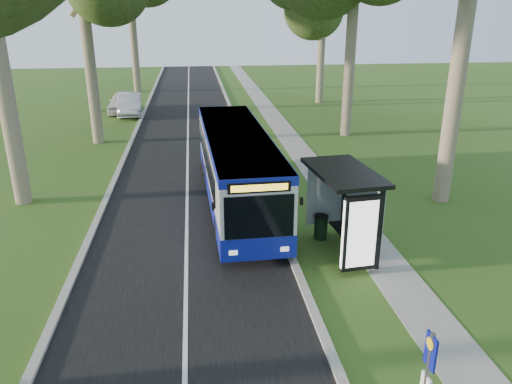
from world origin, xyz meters
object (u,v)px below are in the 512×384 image
(bus, at_px, (237,168))
(litter_bin, at_px, (321,227))
(car_white, at_px, (123,102))
(car_silver, at_px, (130,104))
(bus_shelter, at_px, (351,200))
(bus_stop_sign, at_px, (426,380))

(bus, height_order, litter_bin, bus)
(car_white, xyz_separation_m, car_silver, (0.65, -1.13, -0.01))
(bus, relative_size, car_white, 2.44)
(bus, height_order, car_silver, bus)
(bus, xyz_separation_m, litter_bin, (2.71, -3.79, -1.15))
(bus, distance_m, bus_shelter, 6.30)
(bus_shelter, bearing_deg, bus_stop_sign, -103.35)
(car_silver, bearing_deg, bus, -75.98)
(bus_stop_sign, xyz_separation_m, bus_shelter, (0.98, 7.69, 0.44))
(bus_stop_sign, bearing_deg, car_white, 104.23)
(bus_shelter, distance_m, car_white, 28.36)
(car_silver, bearing_deg, litter_bin, -72.89)
(litter_bin, bearing_deg, car_white, 111.95)
(bus, height_order, bus_stop_sign, bus)
(bus_shelter, bearing_deg, bus, 114.86)
(bus_stop_sign, relative_size, car_silver, 0.54)
(bus_stop_sign, distance_m, litter_bin, 9.37)
(bus, distance_m, litter_bin, 4.80)
(litter_bin, relative_size, car_silver, 0.18)
(bus_stop_sign, relative_size, litter_bin, 2.95)
(bus, height_order, car_white, bus)
(bus_stop_sign, distance_m, bus_shelter, 7.77)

